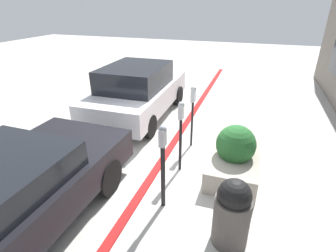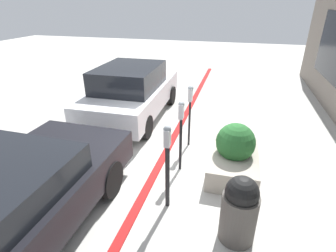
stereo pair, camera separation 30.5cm
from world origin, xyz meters
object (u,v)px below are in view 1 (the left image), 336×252
parking_meter_second (181,126)px  planter_box (234,157)px  parking_meter_middle (193,104)px  parked_car_middle (138,91)px  parking_meter_nearest (163,159)px  trash_bin (232,213)px

parking_meter_second → planter_box: size_ratio=0.93×
parking_meter_middle → parked_car_middle: size_ratio=0.36×
planter_box → parked_car_middle: parked_car_middle is taller
planter_box → parking_meter_middle: bearing=51.4°
parked_car_middle → parking_meter_nearest: bearing=-150.8°
parking_meter_middle → planter_box: (-0.91, -1.14, -0.71)m
parked_car_middle → parking_meter_middle: bearing=-124.3°
trash_bin → parking_meter_middle: bearing=25.3°
parking_meter_second → planter_box: bearing=-79.7°
planter_box → trash_bin: bearing=-175.7°
parking_meter_nearest → parked_car_middle: size_ratio=0.37×
parking_meter_nearest → trash_bin: (-0.41, -1.22, -0.43)m
parking_meter_middle → trash_bin: size_ratio=1.40×
parking_meter_middle → trash_bin: 3.03m
parking_meter_nearest → trash_bin: parking_meter_nearest is taller
parking_meter_nearest → parked_car_middle: 4.21m
parking_meter_second → parking_meter_middle: size_ratio=1.01×
parking_meter_nearest → parking_meter_middle: parking_meter_nearest is taller
parking_meter_nearest → planter_box: (1.37, -1.08, -0.57)m
parking_meter_nearest → parking_meter_middle: 2.29m
parking_meter_second → parking_meter_nearest: bearing=-178.5°
trash_bin → parking_meter_second: bearing=38.4°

